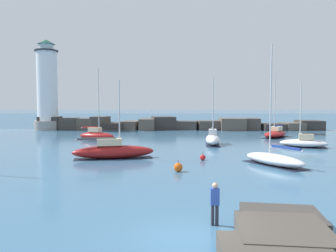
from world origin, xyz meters
name	(u,v)px	position (x,y,z in m)	size (l,w,h in m)	color
ground_plane	(189,238)	(0.00, 0.00, 0.00)	(600.00, 600.00, 0.00)	#3D6B8E
open_sea_beyond	(176,118)	(0.00, 112.67, 0.00)	(400.00, 116.00, 0.01)	#2D5B7F
breakwater_jetty	(173,124)	(-0.72, 52.88, 1.03)	(56.01, 6.64, 2.59)	#383330
lighthouse	(47,90)	(-25.56, 52.25, 7.86)	(5.26, 5.26, 17.63)	gray
foreground_rocks	(281,238)	(3.15, -0.77, 0.35)	(4.63, 6.33, 0.73)	#4C443D
sailboat_moored_0	(113,151)	(-6.23, 18.05, 0.70)	(7.71, 3.37, 7.24)	maroon
sailboat_moored_1	(96,135)	(-11.50, 33.64, 0.68)	(5.82, 3.78, 9.97)	maroon
sailboat_moored_3	(304,142)	(14.62, 26.43, 0.56)	(5.78, 3.97, 7.52)	white
sailboat_moored_4	(213,139)	(4.23, 28.70, 0.74)	(2.18, 5.74, 8.26)	white
sailboat_moored_5	(275,133)	(14.82, 37.86, 0.61)	(5.86, 6.87, 9.71)	maroon
sailboat_moored_6	(274,159)	(7.65, 14.90, 0.53)	(4.67, 6.03, 9.95)	white
mooring_buoy_orange_near	(203,157)	(2.00, 17.16, 0.26)	(0.51, 0.51, 0.71)	red
mooring_buoy_far_side	(178,167)	(-0.26, 12.16, 0.34)	(0.67, 0.67, 0.87)	#EA5914
person_on_rocks	(215,201)	(1.12, 1.34, 1.01)	(0.36, 0.24, 1.80)	#282833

